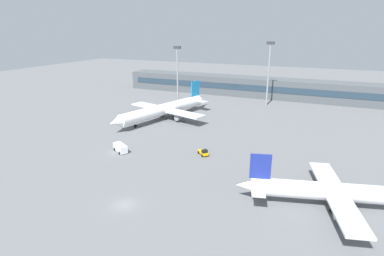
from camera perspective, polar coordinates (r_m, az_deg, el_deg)
name	(u,v)px	position (r m, az deg, el deg)	size (l,w,h in m)	color
ground_plane	(203,139)	(93.88, 2.08, -2.02)	(400.00, 400.00, 0.00)	slate
terminal_building	(256,87)	(156.05, 11.43, 7.30)	(132.42, 12.13, 9.00)	#4C5156
airplane_near	(342,192)	(64.77, 25.54, -10.49)	(37.82, 26.85, 9.51)	white
airplane_mid	(163,110)	(113.96, -5.20, 3.33)	(32.77, 46.07, 11.62)	white
baggage_tug_yellow	(203,152)	(81.97, 2.09, -4.42)	(3.63, 3.58, 1.75)	#F2B20C
service_van_white	(120,148)	(86.22, -12.85, -3.51)	(5.49, 4.39, 2.08)	white
floodlight_tower_west	(177,70)	(139.17, -2.66, 10.43)	(3.20, 0.80, 24.35)	gray
floodlight_tower_east	(269,69)	(136.48, 13.72, 10.28)	(3.20, 0.80, 26.44)	gray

